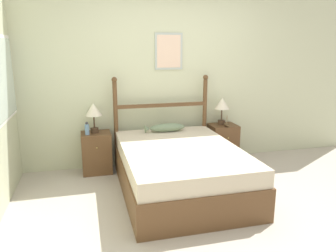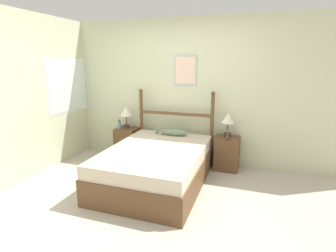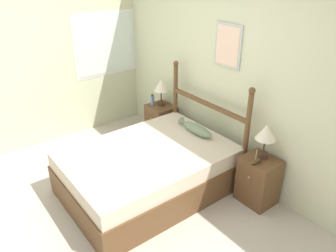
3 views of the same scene
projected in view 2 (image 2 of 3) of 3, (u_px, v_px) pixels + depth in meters
The scene contains 12 objects.
ground_plane at pixel (149, 204), 3.42m from camera, with size 16.00×16.00×0.00m, color #B7AD9E.
wall_back at pixel (185, 92), 4.70m from camera, with size 6.40×0.08×2.55m.
wall_left at pixel (13, 99), 3.80m from camera, with size 0.08×6.40×2.55m.
bed at pixel (156, 166), 3.95m from camera, with size 1.39×1.95×0.56m.
headboard at pixel (175, 123), 4.71m from camera, with size 1.40×0.08×1.32m.
nightstand_left at pixel (127, 142), 5.06m from camera, with size 0.40×0.37×0.57m.
nightstand_right at pixel (227, 153), 4.46m from camera, with size 0.40×0.37×0.57m.
table_lamp_left at pixel (126, 113), 4.95m from camera, with size 0.23×0.23×0.41m.
table_lamp_right at pixel (228, 119), 4.37m from camera, with size 0.23×0.23×0.41m.
bottle at pixel (119, 125), 4.95m from camera, with size 0.06×0.06×0.18m.
model_boat at pixel (227, 138), 4.29m from camera, with size 0.06×0.17×0.17m.
fish_pillow at pixel (172, 132), 4.55m from camera, with size 0.57×0.15×0.12m.
Camera 2 is at (1.23, -2.82, 1.81)m, focal length 28.00 mm.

